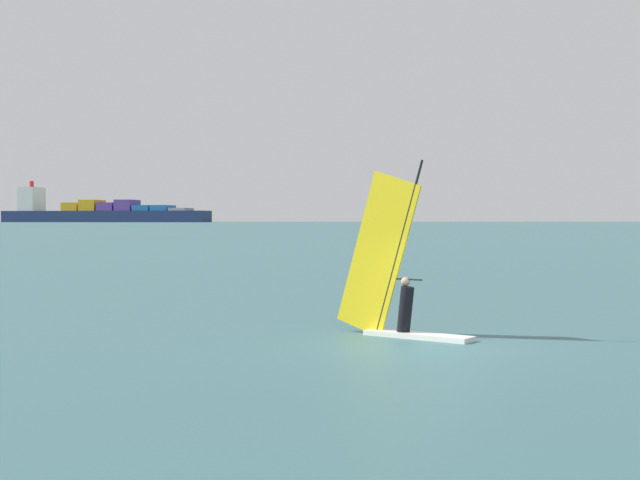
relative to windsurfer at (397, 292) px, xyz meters
name	(u,v)px	position (x,y,z in m)	size (l,w,h in m)	color
ground_plane	(419,348)	(-0.55, -1.92, -1.08)	(4000.00, 4000.00, 0.00)	#386066
windsurfer	(397,292)	(0.00, 0.00, 0.00)	(2.07, 3.39, 4.30)	white
cargo_ship	(101,213)	(157.12, 830.12, 8.06)	(178.95, 143.46, 39.56)	navy
distant_headland	(33,208)	(201.15, 1677.92, 22.67)	(1325.27, 483.27, 47.51)	#4C564C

